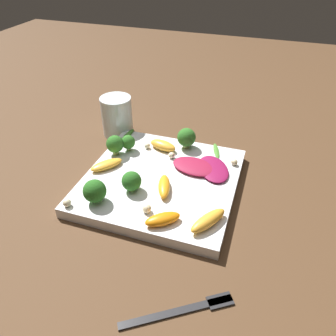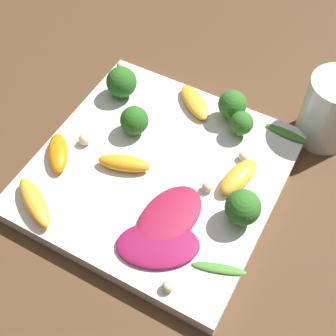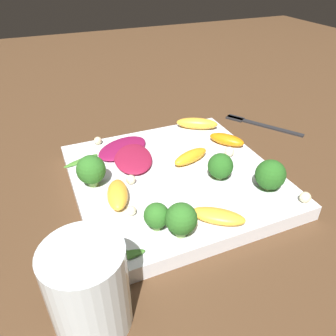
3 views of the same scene
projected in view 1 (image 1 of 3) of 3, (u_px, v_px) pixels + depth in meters
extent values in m
plane|color=#4C331E|center=(161.00, 185.00, 0.69)|extent=(2.40, 2.40, 0.00)
cube|color=white|center=(161.00, 181.00, 0.68)|extent=(0.30, 0.30, 0.02)
cylinder|color=silver|center=(117.00, 116.00, 0.83)|extent=(0.08, 0.08, 0.10)
cube|color=#262628|center=(177.00, 311.00, 0.46)|extent=(0.10, 0.15, 0.01)
cube|color=#262628|center=(220.00, 300.00, 0.47)|extent=(0.04, 0.04, 0.01)
ellipsoid|color=maroon|center=(213.00, 169.00, 0.69)|extent=(0.11, 0.10, 0.01)
ellipsoid|color=maroon|center=(194.00, 166.00, 0.69)|extent=(0.08, 0.11, 0.01)
ellipsoid|color=orange|center=(163.00, 219.00, 0.56)|extent=(0.06, 0.07, 0.02)
ellipsoid|color=#FCAD33|center=(106.00, 165.00, 0.69)|extent=(0.07, 0.07, 0.02)
ellipsoid|color=#FCAD33|center=(208.00, 220.00, 0.56)|extent=(0.08, 0.06, 0.02)
ellipsoid|color=#FCAD33|center=(163.00, 145.00, 0.75)|extent=(0.04, 0.07, 0.02)
ellipsoid|color=orange|center=(164.00, 186.00, 0.63)|extent=(0.07, 0.04, 0.02)
cylinder|color=#84AD5B|center=(186.00, 144.00, 0.76)|extent=(0.01, 0.01, 0.02)
sphere|color=#2D6B23|center=(186.00, 137.00, 0.75)|extent=(0.04, 0.04, 0.04)
cylinder|color=#84AD5B|center=(129.00, 148.00, 0.75)|extent=(0.01, 0.01, 0.01)
sphere|color=#2D6B23|center=(128.00, 142.00, 0.74)|extent=(0.03, 0.03, 0.03)
cylinder|color=#84AD5B|center=(132.00, 188.00, 0.64)|extent=(0.01, 0.01, 0.01)
sphere|color=#26601E|center=(132.00, 181.00, 0.63)|extent=(0.04, 0.04, 0.04)
cylinder|color=#84AD5B|center=(116.00, 151.00, 0.73)|extent=(0.01, 0.01, 0.02)
sphere|color=#2D6B23|center=(115.00, 144.00, 0.72)|extent=(0.04, 0.04, 0.04)
cylinder|color=#7A9E51|center=(96.00, 199.00, 0.61)|extent=(0.01, 0.01, 0.01)
sphere|color=#26601E|center=(95.00, 191.00, 0.60)|extent=(0.04, 0.04, 0.04)
ellipsoid|color=#3D7528|center=(128.00, 135.00, 0.80)|extent=(0.06, 0.02, 0.01)
ellipsoid|color=#47842D|center=(216.00, 151.00, 0.75)|extent=(0.06, 0.03, 0.00)
sphere|color=beige|center=(172.00, 155.00, 0.72)|extent=(0.01, 0.01, 0.01)
sphere|color=beige|center=(147.00, 208.00, 0.58)|extent=(0.02, 0.02, 0.02)
sphere|color=beige|center=(147.00, 146.00, 0.75)|extent=(0.01, 0.01, 0.01)
sphere|color=beige|center=(234.00, 162.00, 0.70)|extent=(0.01, 0.01, 0.01)
sphere|color=beige|center=(67.00, 203.00, 0.60)|extent=(0.02, 0.02, 0.02)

